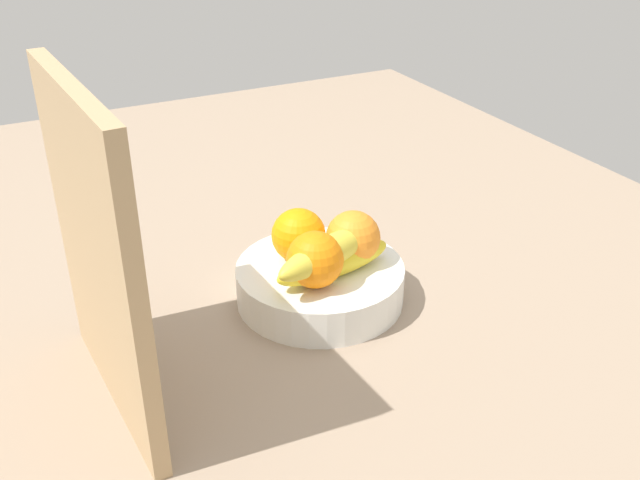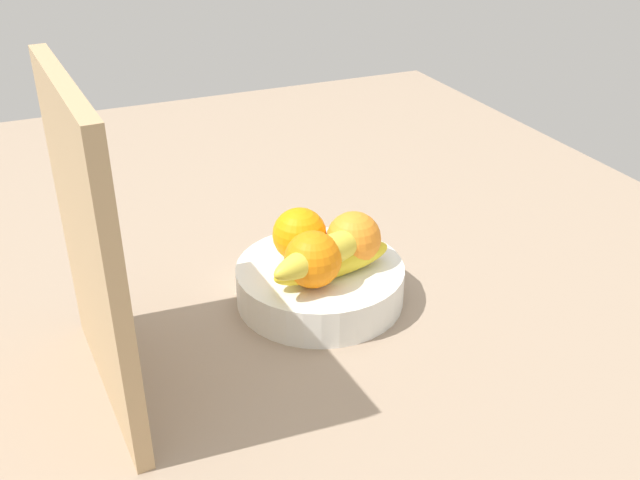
% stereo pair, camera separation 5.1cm
% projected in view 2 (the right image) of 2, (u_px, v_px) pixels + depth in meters
% --- Properties ---
extents(ground_plane, '(1.80, 1.40, 0.03)m').
position_uv_depth(ground_plane, '(305.00, 296.00, 1.03)').
color(ground_plane, gray).
extents(fruit_bowl, '(0.22, 0.22, 0.05)m').
position_uv_depth(fruit_bowl, '(320.00, 283.00, 0.98)').
color(fruit_bowl, white).
rests_on(fruit_bowl, ground_plane).
extents(orange_front_left, '(0.07, 0.07, 0.07)m').
position_uv_depth(orange_front_left, '(300.00, 235.00, 0.97)').
color(orange_front_left, orange).
rests_on(orange_front_left, fruit_bowl).
extents(orange_front_right, '(0.07, 0.07, 0.07)m').
position_uv_depth(orange_front_right, '(313.00, 259.00, 0.91)').
color(orange_front_right, orange).
rests_on(orange_front_right, fruit_bowl).
extents(orange_center, '(0.07, 0.07, 0.07)m').
position_uv_depth(orange_center, '(354.00, 239.00, 0.96)').
color(orange_center, orange).
rests_on(orange_center, fruit_bowl).
extents(banana_bunch, '(0.09, 0.19, 0.06)m').
position_uv_depth(banana_bunch, '(328.00, 258.00, 0.93)').
color(banana_bunch, yellow).
rests_on(banana_bunch, fruit_bowl).
extents(cutting_board, '(0.28, 0.04, 0.36)m').
position_uv_depth(cutting_board, '(90.00, 251.00, 0.74)').
color(cutting_board, tan).
rests_on(cutting_board, ground_plane).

